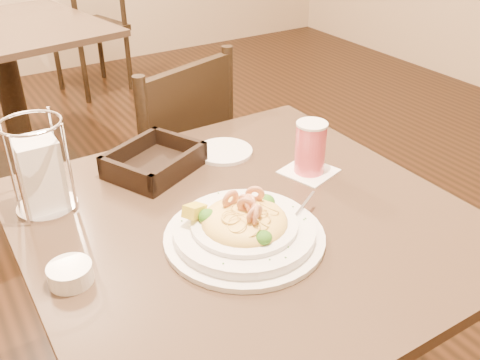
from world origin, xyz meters
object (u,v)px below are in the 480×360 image
dining_chair_far (91,22)px  drink_glass (310,148)px  side_plate (224,151)px  bread_basket (154,163)px  napkin_caddy (40,172)px  main_table (244,300)px  dining_chair_near (166,175)px  pasta_bowl (244,227)px  butter_ramekin (70,274)px  background_table (7,77)px

dining_chair_far → drink_glass: (-0.35, -2.79, 0.33)m
drink_glass → side_plate: (-0.13, 0.20, -0.06)m
side_plate → bread_basket: bearing=177.0°
napkin_caddy → bread_basket: bearing=5.6°
main_table → drink_glass: drink_glass is taller
main_table → dining_chair_near: dining_chair_near is taller
main_table → pasta_bowl: (-0.05, -0.07, 0.27)m
napkin_caddy → dining_chair_far: bearing=70.3°
main_table → napkin_caddy: size_ratio=4.32×
dining_chair_near → drink_glass: (0.12, -0.61, 0.33)m
pasta_bowl → side_plate: bearing=65.7°
main_table → butter_ramekin: size_ratio=11.16×
background_table → butter_ramekin: 1.97m
pasta_bowl → side_plate: (0.16, 0.35, -0.03)m
main_table → dining_chair_far: dining_chair_far is taller
pasta_bowl → main_table: bearing=56.5°
dining_chair_near → drink_glass: dining_chair_near is taller
bread_basket → side_plate: (0.19, -0.01, -0.02)m
butter_ramekin → main_table: bearing=1.5°
dining_chair_near → pasta_bowl: (-0.16, -0.76, 0.30)m
drink_glass → dining_chair_near: bearing=101.3°
napkin_caddy → side_plate: napkin_caddy is taller
main_table → butter_ramekin: 0.46m
background_table → pasta_bowl: 2.02m
background_table → bread_basket: bread_basket is taller
pasta_bowl → napkin_caddy: napkin_caddy is taller
drink_glass → side_plate: bearing=122.7°
dining_chair_far → pasta_bowl: bearing=64.3°
dining_chair_far → side_plate: dining_chair_far is taller
napkin_caddy → butter_ramekin: 0.28m
napkin_caddy → butter_ramekin: size_ratio=2.58×
dining_chair_near → napkin_caddy: napkin_caddy is taller
drink_glass → bread_basket: size_ratio=0.55×
dining_chair_far → butter_ramekin: size_ratio=11.53×
bread_basket → side_plate: size_ratio=1.74×
background_table → bread_basket: (0.07, -1.65, 0.26)m
dining_chair_far → side_plate: (-0.47, -2.59, 0.27)m
drink_glass → napkin_caddy: bearing=162.9°
dining_chair_near → napkin_caddy: bearing=24.6°
dining_chair_far → bread_basket: bearing=61.9°
dining_chair_far → side_plate: size_ratio=6.18×
dining_chair_near → side_plate: size_ratio=6.18×
side_plate → main_table: bearing=-111.8°
dining_chair_near → side_plate: dining_chair_near is taller
butter_ramekin → drink_glass: bearing=8.3°
dining_chair_near → side_plate: (-0.01, -0.41, 0.27)m
dining_chair_far → side_plate: 2.65m
background_table → dining_chair_far: size_ratio=1.12×
background_table → dining_chair_near: 1.27m
dining_chair_far → napkin_caddy: size_ratio=4.47×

